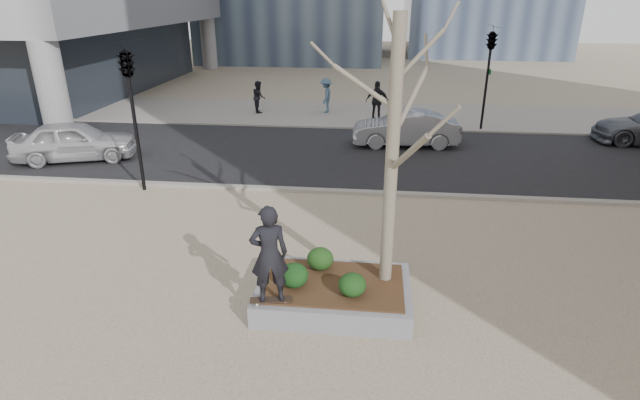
# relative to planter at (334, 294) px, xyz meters

# --- Properties ---
(ground) EXTENTS (120.00, 120.00, 0.00)m
(ground) POSITION_rel_planter_xyz_m (-1.00, 0.00, -0.23)
(ground) COLOR tan
(ground) RESTS_ON ground
(street) EXTENTS (60.00, 8.00, 0.02)m
(street) POSITION_rel_planter_xyz_m (-1.00, 10.00, -0.21)
(street) COLOR black
(street) RESTS_ON ground
(far_sidewalk) EXTENTS (60.00, 6.00, 0.02)m
(far_sidewalk) POSITION_rel_planter_xyz_m (-1.00, 17.00, -0.21)
(far_sidewalk) COLOR gray
(far_sidewalk) RESTS_ON ground
(planter) EXTENTS (3.00, 2.00, 0.45)m
(planter) POSITION_rel_planter_xyz_m (0.00, 0.00, 0.00)
(planter) COLOR gray
(planter) RESTS_ON ground
(planter_mulch) EXTENTS (2.70, 1.70, 0.04)m
(planter_mulch) POSITION_rel_planter_xyz_m (0.00, 0.00, 0.25)
(planter_mulch) COLOR #382314
(planter_mulch) RESTS_ON planter
(sycamore_tree) EXTENTS (2.80, 2.80, 6.60)m
(sycamore_tree) POSITION_rel_planter_xyz_m (1.00, 0.30, 3.56)
(sycamore_tree) COLOR gray
(sycamore_tree) RESTS_ON planter_mulch
(shrub_left) EXTENTS (0.56, 0.56, 0.47)m
(shrub_left) POSITION_rel_planter_xyz_m (-0.76, -0.21, 0.50)
(shrub_left) COLOR #113712
(shrub_left) RESTS_ON planter_mulch
(shrub_middle) EXTENTS (0.54, 0.54, 0.46)m
(shrub_middle) POSITION_rel_planter_xyz_m (-0.33, 0.50, 0.50)
(shrub_middle) COLOR #123410
(shrub_middle) RESTS_ON planter_mulch
(shrub_right) EXTENTS (0.52, 0.52, 0.44)m
(shrub_right) POSITION_rel_planter_xyz_m (0.38, -0.40, 0.49)
(shrub_right) COLOR #103511
(shrub_right) RESTS_ON planter_mulch
(skateboard) EXTENTS (0.80, 0.34, 0.08)m
(skateboard) POSITION_rel_planter_xyz_m (-1.10, -0.76, 0.26)
(skateboard) COLOR black
(skateboard) RESTS_ON planter
(skateboarder) EXTENTS (0.78, 0.62, 1.88)m
(skateboarder) POSITION_rel_planter_xyz_m (-1.10, -0.76, 1.24)
(skateboarder) COLOR black
(skateboarder) RESTS_ON skateboard
(police_car) EXTENTS (4.58, 2.97, 1.45)m
(police_car) POSITION_rel_planter_xyz_m (-10.26, 8.20, 0.52)
(police_car) COLOR silver
(police_car) RESTS_ON street
(car_silver) EXTENTS (4.31, 1.75, 1.39)m
(car_silver) POSITION_rel_planter_xyz_m (1.91, 11.48, 0.49)
(car_silver) COLOR gray
(car_silver) RESTS_ON street
(pedestrian_a) EXTENTS (0.84, 0.94, 1.61)m
(pedestrian_a) POSITION_rel_planter_xyz_m (-5.33, 16.85, 0.60)
(pedestrian_a) COLOR black
(pedestrian_a) RESTS_ON far_sidewalk
(pedestrian_b) EXTENTS (0.68, 1.15, 1.75)m
(pedestrian_b) POSITION_rel_planter_xyz_m (-1.88, 17.18, 0.67)
(pedestrian_b) COLOR #415B75
(pedestrian_b) RESTS_ON far_sidewalk
(pedestrian_c) EXTENTS (1.13, 0.55, 1.88)m
(pedestrian_c) POSITION_rel_planter_xyz_m (0.74, 15.76, 0.74)
(pedestrian_c) COLOR black
(pedestrian_c) RESTS_ON far_sidewalk
(traffic_light_near) EXTENTS (0.60, 2.48, 4.50)m
(traffic_light_near) POSITION_rel_planter_xyz_m (-6.50, 5.60, 2.02)
(traffic_light_near) COLOR black
(traffic_light_near) RESTS_ON ground
(traffic_light_far) EXTENTS (0.60, 2.48, 4.50)m
(traffic_light_far) POSITION_rel_planter_xyz_m (5.50, 14.60, 2.02)
(traffic_light_far) COLOR black
(traffic_light_far) RESTS_ON ground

